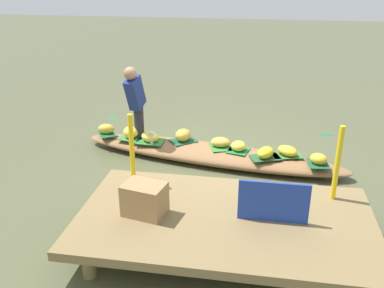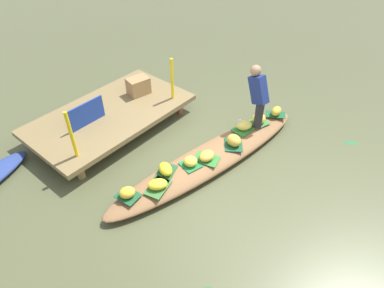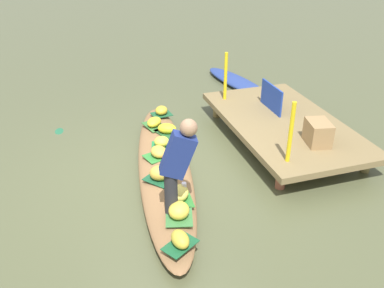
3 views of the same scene
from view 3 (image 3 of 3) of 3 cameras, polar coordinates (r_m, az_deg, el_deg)
canal_water at (r=6.33m, az=-3.77°, el=-4.14°), size 40.00×40.00×0.00m
dock_platform at (r=7.28m, az=12.34°, el=2.72°), size 3.20×1.80×0.38m
vendor_boat at (r=6.27m, az=-3.80°, el=-3.23°), size 4.40×1.50×0.24m
moored_boat at (r=9.74m, az=6.20°, el=8.38°), size 2.32×0.97×0.17m
leaf_mat_0 at (r=6.33m, az=-4.53°, el=-1.60°), size 0.42×0.49×0.01m
banana_bunch_0 at (r=6.29m, az=-4.55°, el=-1.03°), size 0.30×0.24×0.15m
leaf_mat_1 at (r=7.68m, az=-4.16°, el=4.07°), size 0.32×0.38×0.01m
banana_bunch_1 at (r=7.65m, az=-4.18°, el=4.59°), size 0.32×0.31×0.16m
leaf_mat_2 at (r=7.00m, az=-3.41°, el=1.55°), size 0.51×0.41×0.01m
banana_bunch_2 at (r=6.96m, az=-3.43°, el=2.14°), size 0.33×0.37×0.16m
leaf_mat_3 at (r=6.60m, az=-4.13°, el=-0.23°), size 0.37×0.38×0.01m
banana_bunch_3 at (r=6.57m, az=-4.15°, el=0.35°), size 0.29×0.30×0.15m
leaf_mat_4 at (r=7.25m, az=-5.14°, el=2.50°), size 0.50×0.38×0.01m
banana_bunch_4 at (r=7.22m, az=-5.16°, el=3.01°), size 0.38×0.37×0.15m
leaf_mat_5 at (r=5.79m, az=-4.33°, el=-4.76°), size 0.51×0.50×0.01m
banana_bunch_5 at (r=5.73m, az=-4.37°, el=-3.94°), size 0.31×0.34×0.20m
leaf_mat_6 at (r=4.72m, az=-1.61°, el=-13.58°), size 0.41×0.46×0.01m
banana_bunch_6 at (r=4.67m, az=-1.62°, el=-12.82°), size 0.30×0.22×0.17m
leaf_mat_7 at (r=5.39m, az=-1.75°, el=-7.45°), size 0.46×0.34×0.01m
banana_bunch_7 at (r=5.34m, az=-1.76°, el=-6.69°), size 0.39×0.36×0.18m
leaf_mat_8 at (r=5.10m, az=-1.77°, el=-9.90°), size 0.44×0.41×0.01m
banana_bunch_8 at (r=5.04m, az=-1.79°, el=-9.02°), size 0.36×0.36×0.20m
vendor_person at (r=4.80m, az=-1.98°, el=-2.50°), size 0.25×0.47×1.23m
water_bottle at (r=5.39m, az=-1.09°, el=-6.21°), size 0.06×0.06×0.20m
market_banner at (r=7.56m, az=10.75°, el=6.25°), size 0.74×0.03×0.46m
railing_post_west at (r=7.83m, az=4.59°, el=9.17°), size 0.06×0.06×0.90m
railing_post_east at (r=5.86m, az=13.30°, el=1.54°), size 0.06×0.06×0.90m
produce_crate at (r=6.57m, az=16.77°, el=1.49°), size 0.50×0.41×0.36m
drifting_plant_1 at (r=7.94m, az=-17.63°, el=1.70°), size 0.28×0.17×0.01m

